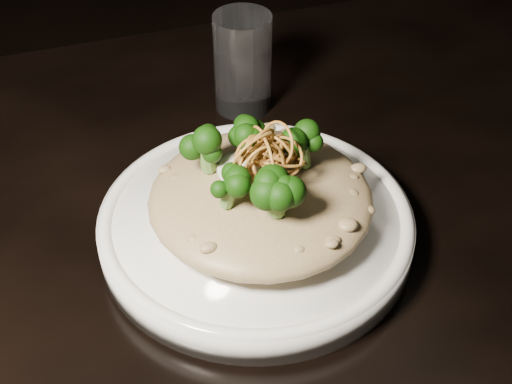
{
  "coord_description": "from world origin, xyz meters",
  "views": [
    {
      "loc": [
        -0.11,
        -0.44,
        1.2
      ],
      "look_at": [
        0.04,
        -0.01,
        0.81
      ],
      "focal_mm": 50.0,
      "sensor_mm": 36.0,
      "label": 1
    }
  ],
  "objects": [
    {
      "name": "plate",
      "position": [
        0.04,
        -0.01,
        0.76
      ],
      "size": [
        0.28,
        0.28,
        0.03
      ],
      "primitive_type": "cylinder",
      "color": "white",
      "rests_on": "table"
    },
    {
      "name": "table",
      "position": [
        0.0,
        0.0,
        0.67
      ],
      "size": [
        1.1,
        0.8,
        0.75
      ],
      "color": "black",
      "rests_on": "ground"
    },
    {
      "name": "broccoli",
      "position": [
        0.04,
        -0.01,
        0.85
      ],
      "size": [
        0.13,
        0.13,
        0.05
      ],
      "primitive_type": null,
      "color": "black",
      "rests_on": "risotto"
    },
    {
      "name": "shallots",
      "position": [
        0.05,
        -0.01,
        0.85
      ],
      "size": [
        0.05,
        0.05,
        0.03
      ],
      "primitive_type": null,
      "color": "brown",
      "rests_on": "cheese"
    },
    {
      "name": "drinking_glass",
      "position": [
        0.1,
        0.2,
        0.81
      ],
      "size": [
        0.08,
        0.08,
        0.11
      ],
      "primitive_type": "cylinder",
      "rotation": [
        0.0,
        0.0,
        0.43
      ],
      "color": "white",
      "rests_on": "table"
    },
    {
      "name": "cheese",
      "position": [
        0.04,
        -0.0,
        0.83
      ],
      "size": [
        0.05,
        0.05,
        0.01
      ],
      "primitive_type": "ellipsoid",
      "color": "silver",
      "rests_on": "risotto"
    },
    {
      "name": "risotto",
      "position": [
        0.05,
        -0.01,
        0.8
      ],
      "size": [
        0.19,
        0.19,
        0.04
      ],
      "primitive_type": "ellipsoid",
      "color": "brown",
      "rests_on": "plate"
    }
  ]
}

